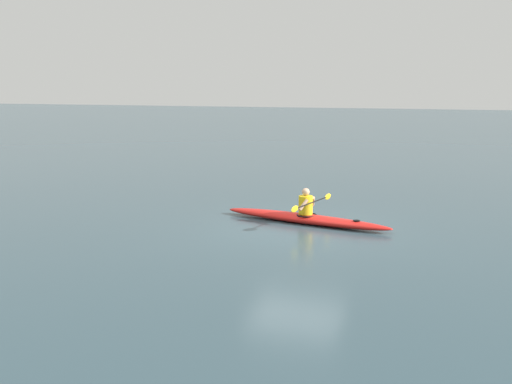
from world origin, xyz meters
name	(u,v)px	position (x,y,z in m)	size (l,w,h in m)	color
ground_plane	(297,229)	(0.00, 0.00, 0.00)	(160.00, 160.00, 0.00)	#334C56
kayak	(305,219)	(-0.03, -0.78, 0.13)	(5.02, 1.67, 0.25)	red
kayaker	(306,203)	(-0.05, -0.78, 0.56)	(0.67, 2.41, 0.73)	yellow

